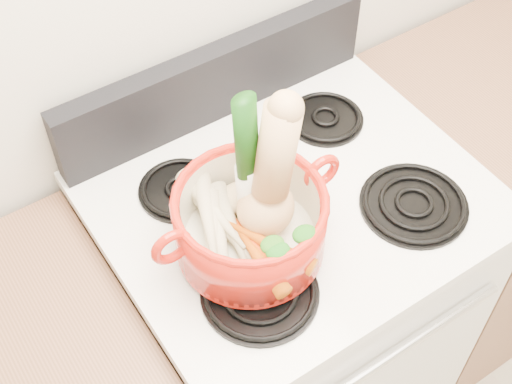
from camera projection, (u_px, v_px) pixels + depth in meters
stove_body at (285, 314)px, 1.86m from camera, size 0.76×0.65×0.92m
cooktop at (293, 200)px, 1.49m from camera, size 0.78×0.67×0.03m
control_backsplash at (216, 82)px, 1.57m from camera, size 0.76×0.05×0.18m
oven_handle at (388, 358)px, 1.43m from camera, size 0.60×0.02×0.02m
burner_front_left at (260, 292)px, 1.32m from camera, size 0.22×0.22×0.02m
burner_front_right at (414, 203)px, 1.46m from camera, size 0.22×0.22×0.02m
burner_back_left at (180, 189)px, 1.48m from camera, size 0.17×0.17×0.02m
burner_back_right at (325, 117)px, 1.62m from camera, size 0.17×0.17×0.02m
dutch_oven at (250, 223)px, 1.32m from camera, size 0.29×0.29×0.14m
pot_handle_left at (171, 247)px, 1.23m from camera, size 0.08×0.02×0.08m
pot_handle_right at (322, 171)px, 1.34m from camera, size 0.08×0.02×0.08m
squash at (266, 175)px, 1.26m from camera, size 0.20×0.16×0.31m
leek at (248, 163)px, 1.26m from camera, size 0.06×0.08×0.32m
ginger at (237, 199)px, 1.38m from camera, size 0.10×0.08×0.05m
parsnip_0 at (228, 228)px, 1.33m from camera, size 0.06×0.25×0.07m
parsnip_1 at (219, 239)px, 1.31m from camera, size 0.12×0.23×0.07m
parsnip_2 at (231, 224)px, 1.33m from camera, size 0.08×0.19×0.06m
parsnip_3 at (212, 236)px, 1.31m from camera, size 0.13×0.19×0.06m
parsnip_4 at (213, 209)px, 1.34m from camera, size 0.05×0.20×0.06m
parsnip_5 at (208, 217)px, 1.32m from camera, size 0.12×0.21×0.06m
carrot_0 at (247, 241)px, 1.32m from camera, size 0.04×0.17×0.05m
carrot_1 at (260, 261)px, 1.29m from camera, size 0.04×0.16×0.05m
carrot_2 at (269, 246)px, 1.31m from camera, size 0.11×0.19×0.05m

